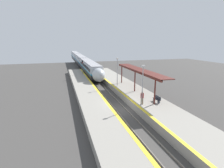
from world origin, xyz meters
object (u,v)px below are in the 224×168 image
railway_signal (83,67)px  lamppost_near (143,83)px  platform_bench (157,99)px  lamppost_mid (117,70)px  person_waiting (142,98)px  train (81,60)px

railway_signal → lamppost_near: size_ratio=0.86×
lamppost_near → railway_signal: bearing=100.4°
platform_bench → lamppost_mid: bearing=104.5°
person_waiting → lamppost_mid: (-0.12, 10.28, 2.10)m
train → platform_bench: size_ratio=44.29×
platform_bench → person_waiting: (-2.46, -0.28, 0.48)m
person_waiting → lamppost_near: bearing=-122.7°
platform_bench → railway_signal: (-7.18, 24.61, 1.30)m
platform_bench → railway_signal: size_ratio=0.34×
person_waiting → railway_signal: (-4.72, 24.90, 0.82)m
train → lamppost_near: lamppost_near is taller
railway_signal → person_waiting: bearing=-79.3°
person_waiting → railway_signal: bearing=100.7°
railway_signal → platform_bench: bearing=-73.7°
lamppost_near → train: bearing=92.9°
lamppost_mid → railway_signal: bearing=107.5°
train → lamppost_near: (2.41, -48.07, 1.81)m
person_waiting → railway_signal: railway_signal is taller
platform_bench → lamppost_mid: (-2.58, 9.99, 2.58)m
train → lamppost_near: size_ratio=12.82×
platform_bench → lamppost_near: (-2.58, -0.47, 2.58)m
platform_bench → railway_signal: bearing=106.3°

